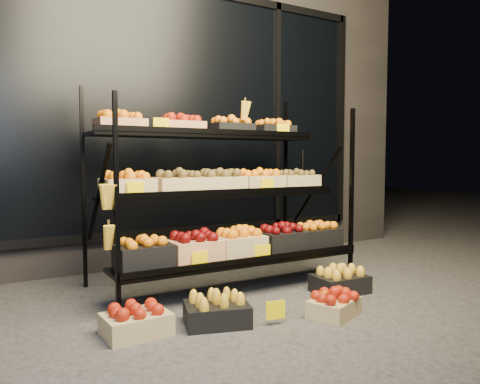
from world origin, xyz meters
TOP-DOWN VIEW (x-y plane):
  - ground at (0.00, 0.00)m, footprint 24.00×24.00m
  - building at (0.00, 2.59)m, footprint 6.00×2.08m
  - display_rack at (-0.02, 0.60)m, footprint 2.18×1.02m
  - tag_floor_a at (-0.18, -0.40)m, footprint 0.13×0.01m
  - tag_floor_b at (0.21, -0.40)m, footprint 0.13×0.01m
  - floor_crate_left at (-1.00, -0.11)m, footprint 0.40×0.30m
  - floor_crate_midleft at (-0.50, -0.20)m, footprint 0.47×0.40m
  - floor_crate_midright at (0.26, -0.46)m, footprint 0.41×0.36m
  - floor_crate_right at (0.69, -0.05)m, footprint 0.43×0.33m

SIDE VIEW (x-z plane):
  - ground at x=0.00m, z-range 0.00..0.00m
  - tag_floor_a at x=-0.18m, z-range 0.00..0.12m
  - tag_floor_b at x=0.21m, z-range 0.00..0.12m
  - floor_crate_midright at x=0.26m, z-range -0.01..0.18m
  - floor_crate_left at x=-1.00m, z-range -0.01..0.19m
  - floor_crate_midleft at x=-0.50m, z-range -0.01..0.20m
  - floor_crate_right at x=0.69m, z-range -0.01..0.20m
  - display_rack at x=-0.02m, z-range -0.07..1.64m
  - building at x=0.00m, z-range 0.00..3.50m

